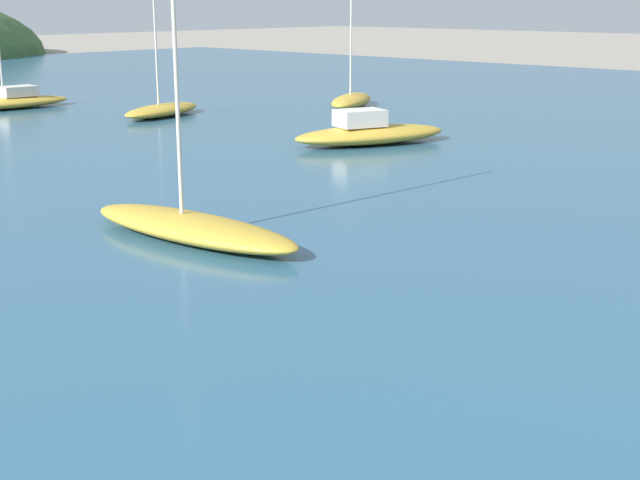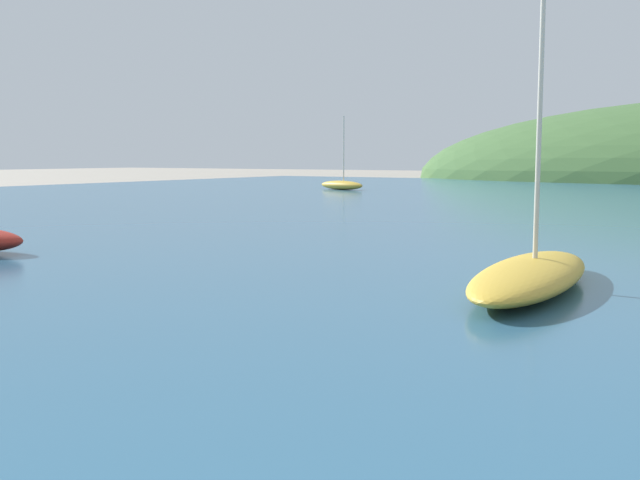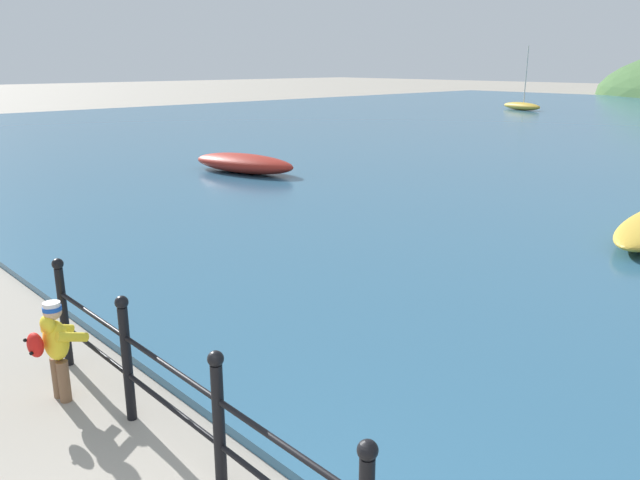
% 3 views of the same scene
% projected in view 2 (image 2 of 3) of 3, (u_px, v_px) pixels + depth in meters
% --- Properties ---
extents(boat_blue_hull, '(3.40, 1.84, 4.12)m').
position_uv_depth(boat_blue_hull, '(342.00, 185.00, 42.25)').
color(boat_blue_hull, gold).
rests_on(boat_blue_hull, water).
extents(boat_green_fishing, '(1.60, 4.74, 5.55)m').
position_uv_depth(boat_green_fishing, '(531.00, 273.00, 10.37)').
color(boat_green_fishing, gold).
rests_on(boat_green_fishing, water).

